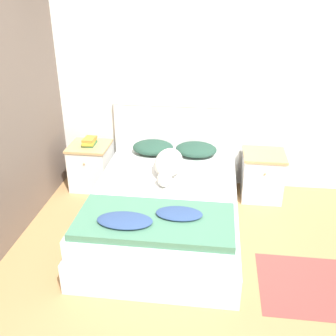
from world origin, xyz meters
TOP-DOWN VIEW (x-y plane):
  - ground_plane at (0.00, 0.00)m, footprint 16.00×16.00m
  - wall_back at (0.00, 2.13)m, footprint 9.00×0.06m
  - wall_side_left at (-1.49, 1.05)m, footprint 0.06×3.10m
  - bed at (-0.04, 1.01)m, footprint 1.42×2.06m
  - headboard at (-0.04, 2.06)m, footprint 1.50×0.06m
  - nightstand_left at (-1.05, 1.81)m, footprint 0.47×0.46m
  - nightstand_right at (0.97, 1.81)m, footprint 0.47×0.46m
  - pillow_left at (-0.29, 1.80)m, footprint 0.47×0.38m
  - pillow_right at (0.21, 1.80)m, footprint 0.47×0.38m
  - quilt at (-0.05, 0.34)m, footprint 1.29×0.64m
  - dog at (-0.05, 1.32)m, footprint 0.29×0.80m
  - book_stack at (-1.05, 1.82)m, footprint 0.15×0.24m
  - rug at (1.37, 0.33)m, footprint 1.05×0.76m

SIDE VIEW (x-z plane):
  - ground_plane at x=0.00m, z-range 0.00..0.00m
  - rug at x=1.37m, z-range 0.00..0.00m
  - bed at x=-0.04m, z-range 0.00..0.49m
  - nightstand_left at x=-1.05m, z-range 0.00..0.55m
  - nightstand_right at x=0.97m, z-range 0.00..0.55m
  - headboard at x=-0.04m, z-range 0.02..1.04m
  - quilt at x=-0.05m, z-range 0.48..0.59m
  - pillow_left at x=-0.29m, z-range 0.49..0.63m
  - pillow_right at x=0.21m, z-range 0.49..0.63m
  - book_stack at x=-1.05m, z-range 0.54..0.63m
  - dog at x=-0.05m, z-range 0.48..0.70m
  - wall_back at x=0.00m, z-range 0.00..2.55m
  - wall_side_left at x=-1.49m, z-range 0.00..2.55m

